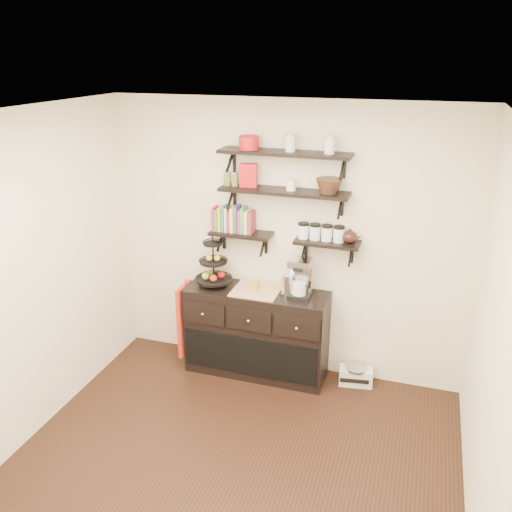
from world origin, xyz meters
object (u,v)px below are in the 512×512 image
object	(u,v)px
sideboard	(257,332)
fruit_stand	(214,268)
radio	(356,376)
coffee_maker	(300,278)

from	to	relation	value
sideboard	fruit_stand	size ratio (longest dim) A/B	2.67
sideboard	radio	xyz separation A→B (m)	(1.00, 0.08, -0.36)
sideboard	coffee_maker	bearing A→B (deg)	3.51
fruit_stand	radio	size ratio (longest dim) A/B	1.53
sideboard	radio	distance (m)	1.07
sideboard	coffee_maker	size ratio (longest dim) A/B	3.65
sideboard	fruit_stand	distance (m)	0.77
coffee_maker	radio	size ratio (longest dim) A/B	1.12
sideboard	radio	bearing A→B (deg)	4.36
radio	sideboard	bearing A→B (deg)	175.64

